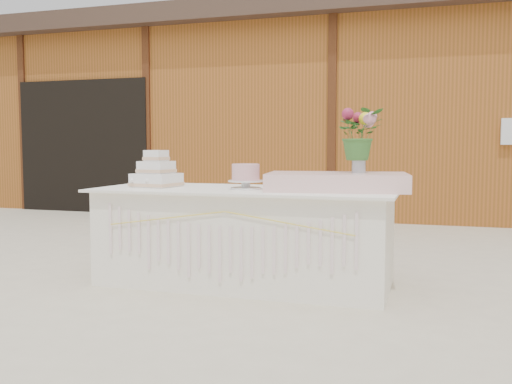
% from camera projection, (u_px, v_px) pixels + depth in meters
% --- Properties ---
extents(ground, '(80.00, 80.00, 0.00)m').
position_uv_depth(ground, '(245.00, 283.00, 4.61)').
color(ground, beige).
rests_on(ground, ground).
extents(barn, '(12.60, 4.60, 3.30)m').
position_uv_depth(barn, '(351.00, 114.00, 10.18)').
color(barn, '#954F1F').
rests_on(barn, ground).
extents(cake_table, '(2.40, 1.00, 0.77)m').
position_uv_depth(cake_table, '(245.00, 236.00, 4.57)').
color(cake_table, white).
rests_on(cake_table, ground).
extents(wedding_cake, '(0.38, 0.38, 0.31)m').
position_uv_depth(wedding_cake, '(156.00, 174.00, 4.75)').
color(wedding_cake, white).
rests_on(wedding_cake, cake_table).
extents(pink_cake_stand, '(0.28, 0.28, 0.20)m').
position_uv_depth(pink_cake_stand, '(246.00, 175.00, 4.48)').
color(pink_cake_stand, white).
rests_on(pink_cake_stand, cake_table).
extents(satin_runner, '(1.13, 0.75, 0.13)m').
position_uv_depth(satin_runner, '(337.00, 182.00, 4.37)').
color(satin_runner, beige).
rests_on(satin_runner, cake_table).
extents(flower_vase, '(0.11, 0.11, 0.15)m').
position_uv_depth(flower_vase, '(359.00, 163.00, 4.39)').
color(flower_vase, '#BCBDC2').
rests_on(flower_vase, satin_runner).
extents(bouquet, '(0.46, 0.43, 0.40)m').
position_uv_depth(bouquet, '(359.00, 128.00, 4.37)').
color(bouquet, '#356B2A').
rests_on(bouquet, flower_vase).
extents(loose_flowers, '(0.18, 0.32, 0.02)m').
position_uv_depth(loose_flowers, '(138.00, 184.00, 5.00)').
color(loose_flowers, '#FF9BBF').
rests_on(loose_flowers, cake_table).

